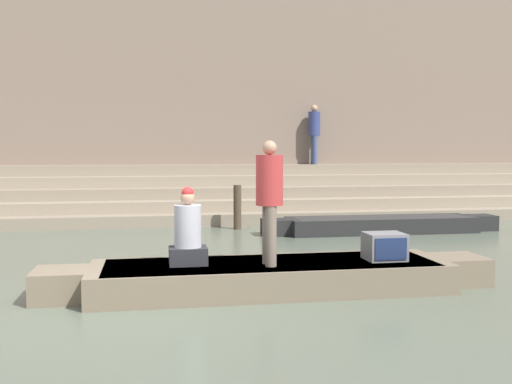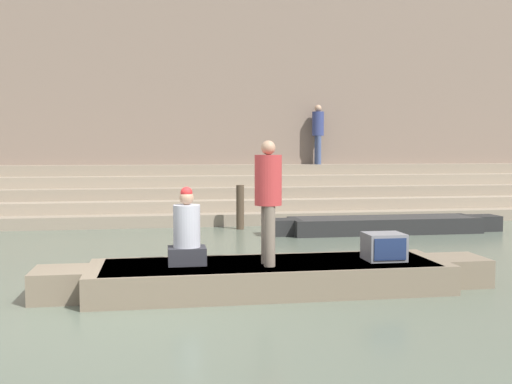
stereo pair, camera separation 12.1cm
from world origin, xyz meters
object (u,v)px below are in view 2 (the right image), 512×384
Objects in this scene: rowboat_main at (270,276)px; moored_boat_shore at (384,224)px; tv_set at (384,247)px; mooring_post at (240,207)px; person_rowing at (187,234)px; person_on_steps at (318,130)px; person_standing at (268,194)px.

rowboat_main is 6.52m from moored_boat_shore.
mooring_post is (-1.16, 6.58, -0.05)m from tv_set.
tv_set is 6.68m from mooring_post.
person_rowing reaches higher than tv_set.
moored_boat_shore is at bearing 98.51° from person_on_steps.
person_on_steps reaches higher than mooring_post.
person_standing is 1.86m from tv_set.
moored_boat_shore is 3.51m from mooring_post.
person_on_steps is at bearing 68.74° from rowboat_main.
moored_boat_shore is at bearing -19.67° from mooring_post.
rowboat_main is at bearing -94.20° from mooring_post.
person_rowing reaches higher than mooring_post.
person_standing is 1.24m from person_rowing.
person_rowing is 0.97× the size of mooring_post.
rowboat_main is 1.17m from person_standing.
person_on_steps reaches higher than person_rowing.
person_on_steps is at bearing 76.74° from person_rowing.
person_on_steps is (-0.47, 4.29, 2.36)m from moored_boat_shore.
mooring_post reaches higher than rowboat_main.
person_rowing is 7.22m from moored_boat_shore.
rowboat_main is 3.75× the size of person_standing.
rowboat_main is 3.53× the size of person_on_steps.
mooring_post reaches higher than moored_boat_shore.
person_standing is at bearing -111.36° from rowboat_main.
tv_set is 10.03m from person_on_steps.
rowboat_main is at bearing 8.40° from person_rowing.
mooring_post is at bearing 83.47° from rowboat_main.
person_standing is 0.94× the size of person_on_steps.
person_standing reaches higher than moored_boat_shore.
mooring_post is 4.66m from person_on_steps.
person_standing is 1.59× the size of person_rowing.
person_rowing is at bearing -132.73° from moored_boat_shore.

